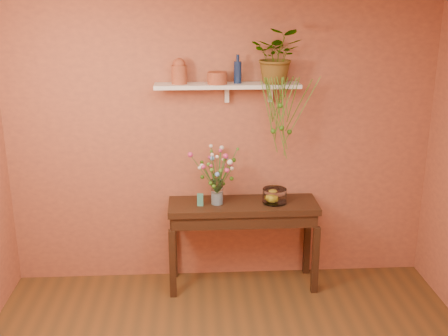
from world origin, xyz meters
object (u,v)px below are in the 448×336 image
at_px(sideboard, 243,215).
at_px(bouquet, 217,166).
at_px(terracotta_jug, 179,72).
at_px(blue_bottle, 238,72).
at_px(glass_vase, 217,194).
at_px(glass_bowl, 274,196).
at_px(spider_plant, 277,56).

bearing_deg(sideboard, bouquet, -174.79).
distance_m(terracotta_jug, bouquet, 0.91).
bearing_deg(blue_bottle, bouquet, -142.90).
xyz_separation_m(glass_vase, glass_bowl, (0.53, -0.00, -0.04)).
distance_m(blue_bottle, glass_bowl, 1.19).
relative_size(sideboard, blue_bottle, 5.49).
relative_size(terracotta_jug, spider_plant, 0.47).
relative_size(glass_vase, bouquet, 0.49).
bearing_deg(bouquet, glass_vase, 85.71).
height_order(blue_bottle, glass_vase, blue_bottle).
height_order(bouquet, glass_bowl, bouquet).
bearing_deg(spider_plant, bouquet, -166.78).
bearing_deg(terracotta_jug, blue_bottle, 0.85).
bearing_deg(sideboard, spider_plant, 19.42).
height_order(sideboard, bouquet, bouquet).
xyz_separation_m(glass_vase, bouquet, (-0.00, -0.02, 0.27)).
distance_m(terracotta_jug, glass_bowl, 1.43).
height_order(blue_bottle, spider_plant, spider_plant).
bearing_deg(glass_vase, terracotta_jug, 159.20).
height_order(blue_bottle, glass_bowl, blue_bottle).
bearing_deg(terracotta_jug, bouquet, -23.35).
bearing_deg(sideboard, glass_vase, -178.57).
bearing_deg(bouquet, spider_plant, 13.22).
relative_size(terracotta_jug, blue_bottle, 0.90).
bearing_deg(blue_bottle, spider_plant, -3.20).
height_order(terracotta_jug, blue_bottle, blue_bottle).
relative_size(sideboard, glass_bowl, 6.20).
xyz_separation_m(sideboard, terracotta_jug, (-0.57, 0.12, 1.33)).
distance_m(spider_plant, bouquet, 1.12).
relative_size(terracotta_jug, glass_bowl, 1.02).
xyz_separation_m(sideboard, bouquet, (-0.24, -0.02, 0.49)).
bearing_deg(blue_bottle, terracotta_jug, -179.15).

